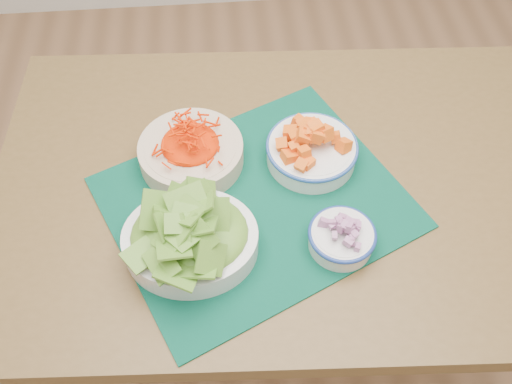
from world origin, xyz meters
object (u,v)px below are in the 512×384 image
onion_bowl (342,235)px  lettuce_bowl (189,233)px  carrot_bowl (191,149)px  placemat (256,202)px  squash_bowl (312,147)px  table (282,208)px

onion_bowl → lettuce_bowl: bearing=177.2°
carrot_bowl → lettuce_bowl: size_ratio=0.87×
carrot_bowl → onion_bowl: (0.26, -0.22, -0.00)m
placemat → lettuce_bowl: (-0.12, -0.10, 0.06)m
carrot_bowl → squash_bowl: squash_bowl is taller
squash_bowl → placemat: bearing=-141.6°
squash_bowl → lettuce_bowl: 0.31m
lettuce_bowl → squash_bowl: bearing=40.9°
placemat → onion_bowl: (0.14, -0.11, 0.03)m
placemat → lettuce_bowl: 0.17m
table → squash_bowl: squash_bowl is taller
placemat → carrot_bowl: 0.17m
table → carrot_bowl: bearing=165.7°
placemat → carrot_bowl: carrot_bowl is taller
squash_bowl → lettuce_bowl: lettuce_bowl is taller
placemat → onion_bowl: size_ratio=4.00×
squash_bowl → onion_bowl: 0.20m
placemat → onion_bowl: onion_bowl is taller
onion_bowl → squash_bowl: bearing=96.7°
carrot_bowl → lettuce_bowl: bearing=-91.2°
lettuce_bowl → table: bearing=42.1°
placemat → lettuce_bowl: size_ratio=2.15×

